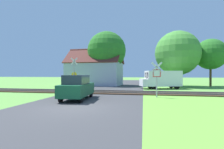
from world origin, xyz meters
TOP-DOWN VIEW (x-y plane):
  - ground_plane at (0.00, 0.00)m, footprint 160.00×160.00m
  - road_asphalt at (0.00, 2.00)m, footprint 7.34×80.00m
  - grass_verge at (6.67, -2.00)m, footprint 6.00×20.00m
  - rail_track at (0.00, 7.52)m, footprint 60.00×2.60m
  - stop_sign_near at (4.73, 5.10)m, footprint 0.88×0.15m
  - crossing_sign_far at (-4.35, 10.21)m, footprint 0.88×0.13m
  - house at (-4.10, 18.31)m, footprint 9.06×6.29m
  - tree_center at (-2.16, 18.35)m, footprint 6.18×6.18m
  - tree_far at (13.50, 18.95)m, footprint 4.55×4.55m
  - tree_right at (8.61, 17.88)m, footprint 6.50×6.50m
  - mail_truck at (5.92, 13.40)m, footprint 5.22×3.08m
  - parked_car at (-1.07, 2.91)m, footprint 1.90×4.10m

SIDE VIEW (x-z plane):
  - ground_plane at x=0.00m, z-range 0.00..0.00m
  - road_asphalt at x=0.00m, z-range 0.00..0.01m
  - grass_verge at x=6.67m, z-range 0.00..0.01m
  - rail_track at x=0.00m, z-range -0.05..0.17m
  - parked_car at x=-1.07m, z-range 0.00..1.78m
  - mail_truck at x=5.92m, z-range 0.12..2.36m
  - stop_sign_near at x=4.73m, z-range 0.26..3.08m
  - house at x=-4.10m, z-range -1.00..5.01m
  - crossing_sign_far at x=-4.35m, z-range 0.18..3.97m
  - tree_far at x=13.50m, z-range 1.24..8.29m
  - tree_right at x=8.61m, z-range 0.83..8.99m
  - tree_center at x=-2.16m, z-range 1.24..9.91m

